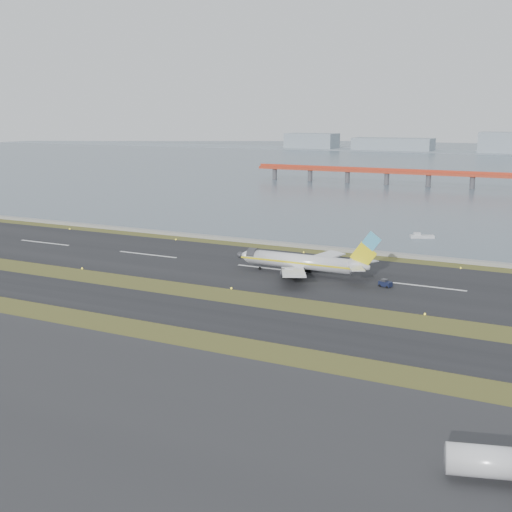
% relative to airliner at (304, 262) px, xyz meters
% --- Properties ---
extents(ground, '(1000.00, 1000.00, 0.00)m').
position_rel_airliner_xyz_m(ground, '(-10.17, -27.55, -3.46)').
color(ground, '#414D1B').
rests_on(ground, ground).
extents(apron_strip, '(1000.00, 50.00, 0.10)m').
position_rel_airliner_xyz_m(apron_strip, '(-10.17, -82.55, -3.41)').
color(apron_strip, '#2B2B2E').
rests_on(apron_strip, ground).
extents(taxiway_strip, '(1000.00, 18.00, 0.10)m').
position_rel_airliner_xyz_m(taxiway_strip, '(-10.17, -39.55, -3.41)').
color(taxiway_strip, black).
rests_on(taxiway_strip, ground).
extents(runway_strip, '(1000.00, 45.00, 0.10)m').
position_rel_airliner_xyz_m(runway_strip, '(-10.17, 2.45, -3.41)').
color(runway_strip, black).
rests_on(runway_strip, ground).
extents(seawall, '(1000.00, 2.50, 1.00)m').
position_rel_airliner_xyz_m(seawall, '(-10.17, 32.45, -2.96)').
color(seawall, gray).
rests_on(seawall, ground).
extents(bay_water, '(1400.00, 800.00, 1.30)m').
position_rel_airliner_xyz_m(bay_water, '(-10.17, 432.45, -3.46)').
color(bay_water, '#435561').
rests_on(bay_water, ground).
extents(red_pier, '(260.00, 5.00, 10.20)m').
position_rel_airliner_xyz_m(red_pier, '(9.83, 222.45, 3.82)').
color(red_pier, '#AE351D').
rests_on(red_pier, ground).
extents(airliner, '(38.52, 32.89, 12.80)m').
position_rel_airliner_xyz_m(airliner, '(0.00, 0.00, 0.00)').
color(airliner, silver).
rests_on(airliner, ground).
extents(pushback_tug, '(3.38, 2.58, 1.92)m').
position_rel_airliner_xyz_m(pushback_tug, '(21.70, -2.16, -2.53)').
color(pushback_tug, '#121732').
rests_on(pushback_tug, ground).
extents(second_airliner_tail, '(15.78, 12.75, 9.86)m').
position_rel_airliner_xyz_m(second_airliner_tail, '(56.29, -78.10, -0.57)').
color(second_airliner_tail, silver).
rests_on(second_airliner_tail, ground).
extents(workboat_near, '(8.12, 5.42, 1.89)m').
position_rel_airliner_xyz_m(workboat_near, '(15.94, 64.23, -2.86)').
color(workboat_near, silver).
rests_on(workboat_near, ground).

